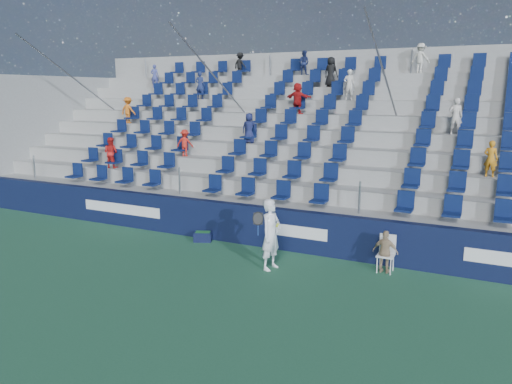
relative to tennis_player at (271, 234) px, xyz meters
The scene contains 7 objects.
ground 2.16m from the tennis_player, 131.24° to the right, with size 70.00×70.00×0.00m, color #2A6242.
sponsor_wall 2.14m from the tennis_player, 127.44° to the left, with size 24.00×0.32×1.20m.
grandstand 7.00m from the tennis_player, 100.83° to the left, with size 24.00×8.17×6.63m.
tennis_player is the anchor object (origin of this frame).
line_judge_chair 2.98m from the tennis_player, 23.52° to the left, with size 0.42×0.43×0.95m.
line_judge 2.92m from the tennis_player, 20.82° to the left, with size 0.65×0.27×1.10m, color tan.
ball_bin 3.25m from the tennis_player, 156.08° to the left, with size 0.63×0.53×0.30m.
Camera 1 is at (6.41, -9.74, 4.52)m, focal length 35.00 mm.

